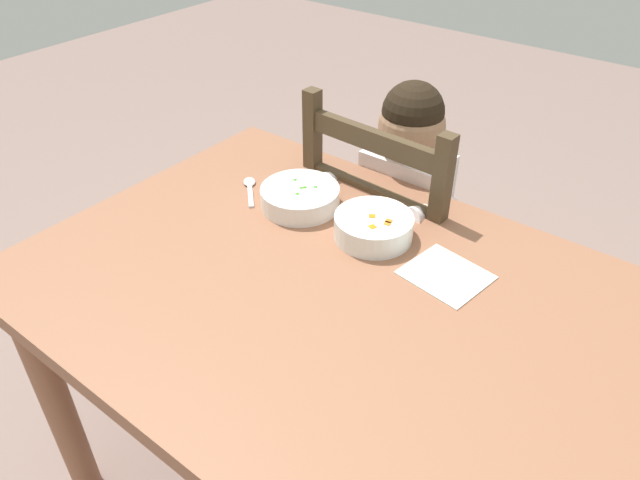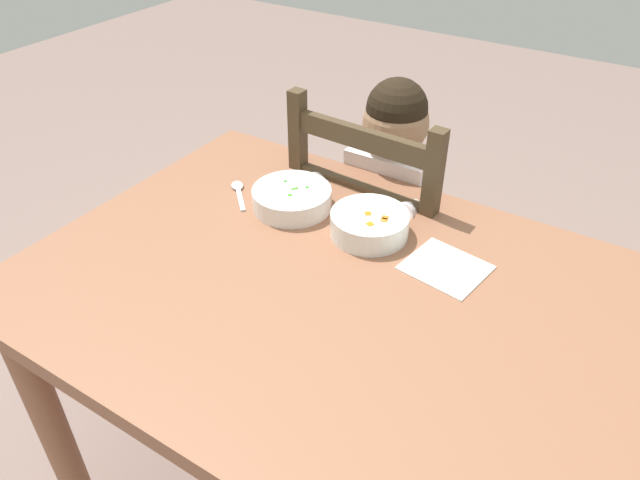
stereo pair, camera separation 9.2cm
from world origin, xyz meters
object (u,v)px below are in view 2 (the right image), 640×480
Objects in this scene: child_figure at (385,200)px; bowl_of_peas at (292,198)px; dining_table at (330,325)px; dining_chair at (382,251)px; bowl_of_carrots at (370,223)px; spoon at (238,190)px.

bowl_of_peas is (-0.10, -0.29, 0.13)m from child_figure.
dining_table is 1.28× the size of dining_chair.
dining_chair is at bearing 109.27° from child_figure.
bowl_of_peas is 1.08× the size of bowl_of_carrots.
bowl_of_peas is 0.21m from bowl_of_carrots.
dining_table is at bearing -25.73° from spoon.
child_figure is at bearing 49.87° from spoon.
child_figure is 8.74× the size of spoon.
dining_table is 0.43m from spoon.
bowl_of_peas is 0.15m from spoon.
dining_table is 0.24m from bowl_of_carrots.
child_figure is at bearing 104.06° from dining_table.
bowl_of_carrots reaches higher than spoon.
dining_table is 10.92× the size of spoon.
child_figure is 0.33m from bowl_of_carrots.
child_figure reaches higher than dining_table.
child_figure is at bearing -70.73° from dining_chair.
child_figure is at bearing 70.55° from bowl_of_peas.
child_figure reaches higher than dining_chair.
bowl_of_carrots is 1.54× the size of spoon.
dining_chair is 5.17× the size of bowl_of_peas.
dining_chair is 0.44m from bowl_of_peas.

